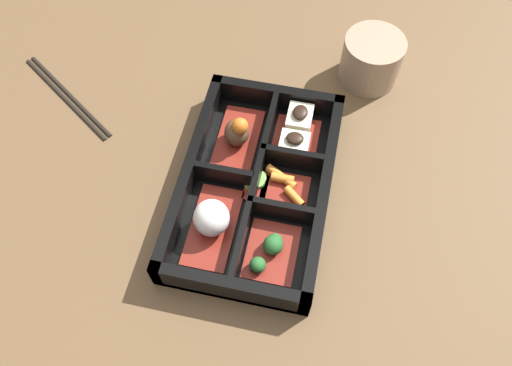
# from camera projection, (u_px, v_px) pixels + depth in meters

# --- Properties ---
(ground_plane) EXTENTS (3.00, 3.00, 0.00)m
(ground_plane) POSITION_uv_depth(u_px,v_px,m) (256.00, 192.00, 0.68)
(ground_plane) COLOR brown
(bento_base) EXTENTS (0.31, 0.19, 0.01)m
(bento_base) POSITION_uv_depth(u_px,v_px,m) (256.00, 190.00, 0.67)
(bento_base) COLOR black
(bento_base) RESTS_ON ground_plane
(bento_rim) EXTENTS (0.31, 0.19, 0.05)m
(bento_rim) POSITION_uv_depth(u_px,v_px,m) (257.00, 183.00, 0.66)
(bento_rim) COLOR black
(bento_rim) RESTS_ON ground_plane
(bowl_rice) EXTENTS (0.12, 0.06, 0.05)m
(bowl_rice) POSITION_uv_depth(u_px,v_px,m) (212.00, 220.00, 0.62)
(bowl_rice) COLOR maroon
(bowl_rice) RESTS_ON bento_base
(bowl_stew) EXTENTS (0.12, 0.06, 0.06)m
(bowl_stew) POSITION_uv_depth(u_px,v_px,m) (238.00, 134.00, 0.69)
(bowl_stew) COLOR maroon
(bowl_stew) RESTS_ON bento_base
(bowl_greens) EXTENTS (0.08, 0.06, 0.03)m
(bowl_greens) POSITION_uv_depth(u_px,v_px,m) (271.00, 250.00, 0.61)
(bowl_greens) COLOR maroon
(bowl_greens) RESTS_ON bento_base
(bowl_carrots) EXTENTS (0.06, 0.06, 0.02)m
(bowl_carrots) POSITION_uv_depth(u_px,v_px,m) (285.00, 187.00, 0.66)
(bowl_carrots) COLOR maroon
(bowl_carrots) RESTS_ON bento_base
(bowl_tofu) EXTENTS (0.08, 0.06, 0.04)m
(bowl_tofu) POSITION_uv_depth(u_px,v_px,m) (297.00, 131.00, 0.70)
(bowl_tofu) COLOR maroon
(bowl_tofu) RESTS_ON bento_base
(bowl_pickles) EXTENTS (0.04, 0.03, 0.01)m
(bowl_pickles) POSITION_uv_depth(u_px,v_px,m) (255.00, 182.00, 0.67)
(bowl_pickles) COLOR maroon
(bowl_pickles) RESTS_ON bento_base
(tea_cup) EXTENTS (0.09, 0.09, 0.07)m
(tea_cup) POSITION_uv_depth(u_px,v_px,m) (371.00, 59.00, 0.75)
(tea_cup) COLOR gray
(tea_cup) RESTS_ON ground_plane
(chopsticks) EXTENTS (0.13, 0.18, 0.01)m
(chopsticks) POSITION_uv_depth(u_px,v_px,m) (67.00, 96.00, 0.76)
(chopsticks) COLOR black
(chopsticks) RESTS_ON ground_plane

